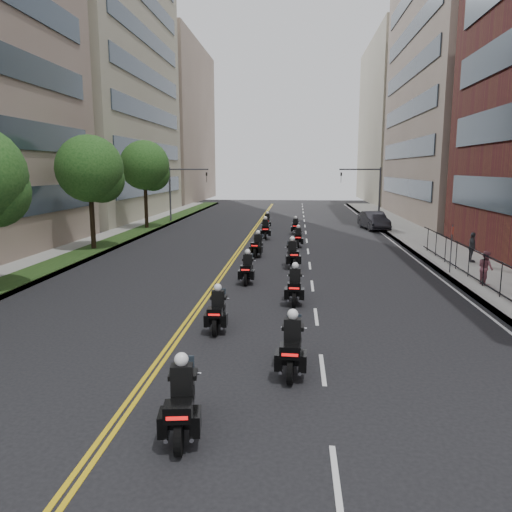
{
  "coord_description": "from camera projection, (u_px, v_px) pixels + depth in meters",
  "views": [
    {
      "loc": [
        2.43,
        -8.17,
        5.49
      ],
      "look_at": [
        0.62,
        13.76,
        1.62
      ],
      "focal_mm": 35.0,
      "sensor_mm": 36.0,
      "label": 1
    }
  ],
  "objects": [
    {
      "name": "motorcycle_7",
      "position": [
        298.0,
        238.0,
        35.34
      ],
      "size": [
        0.49,
        2.11,
        1.56
      ],
      "rotation": [
        0.0,
        0.0,
        -0.02
      ],
      "color": "black",
      "rests_on": "ground"
    },
    {
      "name": "motorcycle_3",
      "position": [
        295.0,
        287.0,
        20.54
      ],
      "size": [
        0.53,
        2.29,
        1.69
      ],
      "rotation": [
        0.0,
        0.0,
        -0.03
      ],
      "color": "black",
      "rests_on": "ground"
    },
    {
      "name": "motorcycle_9",
      "position": [
        295.0,
        227.0,
        42.29
      ],
      "size": [
        0.48,
        2.06,
        1.52
      ],
      "rotation": [
        0.0,
        0.0,
        -0.03
      ],
      "color": "black",
      "rests_on": "ground"
    },
    {
      "name": "grass_strip",
      "position": [
        100.0,
        246.0,
        34.59
      ],
      "size": [
        2.0,
        90.0,
        0.04
      ],
      "primitive_type": "cube",
      "color": "black",
      "rests_on": "sidewalk_left"
    },
    {
      "name": "building_left_mid",
      "position": [
        78.0,
        63.0,
        55.12
      ],
      "size": [
        16.11,
        28.0,
        34.0
      ],
      "color": "#9D987F",
      "rests_on": "ground"
    },
    {
      "name": "motorcycle_1",
      "position": [
        292.0,
        348.0,
        13.49
      ],
      "size": [
        0.57,
        2.38,
        1.76
      ],
      "rotation": [
        0.0,
        0.0,
        -0.05
      ],
      "color": "black",
      "rests_on": "ground"
    },
    {
      "name": "motorcycle_4",
      "position": [
        247.0,
        270.0,
        24.2
      ],
      "size": [
        0.51,
        2.21,
        1.63
      ],
      "rotation": [
        0.0,
        0.0,
        -0.01
      ],
      "color": "black",
      "rests_on": "ground"
    },
    {
      "name": "building_right_far",
      "position": [
        415.0,
        122.0,
        81.73
      ],
      "size": [
        15.0,
        28.0,
        26.0
      ],
      "primitive_type": "cube",
      "color": "#9D987F",
      "rests_on": "ground"
    },
    {
      "name": "parked_sedan",
      "position": [
        374.0,
        220.0,
        45.32
      ],
      "size": [
        2.44,
        5.16,
        1.64
      ],
      "primitive_type": "imported",
      "rotation": [
        0.0,
        0.0,
        0.15
      ],
      "color": "black",
      "rests_on": "ground"
    },
    {
      "name": "sidewalk_right",
      "position": [
        443.0,
        252.0,
        32.72
      ],
      "size": [
        4.0,
        90.0,
        0.15
      ],
      "primitive_type": "cube",
      "color": "gray",
      "rests_on": "ground"
    },
    {
      "name": "building_right_tan",
      "position": [
        482.0,
        76.0,
        51.94
      ],
      "size": [
        15.11,
        28.0,
        30.0
      ],
      "color": "gray",
      "rests_on": "ground"
    },
    {
      "name": "motorcycle_5",
      "position": [
        292.0,
        255.0,
        27.95
      ],
      "size": [
        0.68,
        2.36,
        1.74
      ],
      "rotation": [
        0.0,
        0.0,
        0.11
      ],
      "color": "black",
      "rests_on": "ground"
    },
    {
      "name": "iron_fence",
      "position": [
        511.0,
        285.0,
        19.9
      ],
      "size": [
        0.05,
        28.0,
        1.5
      ],
      "color": "black",
      "rests_on": "sidewalk_right"
    },
    {
      "name": "building_left_far",
      "position": [
        155.0,
        124.0,
        85.26
      ],
      "size": [
        16.0,
        28.0,
        26.0
      ],
      "primitive_type": "cube",
      "color": "gray",
      "rests_on": "ground"
    },
    {
      "name": "traffic_signal_right",
      "position": [
        370.0,
        187.0,
        48.98
      ],
      "size": [
        4.09,
        0.2,
        5.6
      ],
      "color": "#3F3F44",
      "rests_on": "ground"
    },
    {
      "name": "motorcycle_8",
      "position": [
        265.0,
        230.0,
        39.21
      ],
      "size": [
        0.63,
        2.42,
        1.79
      ],
      "rotation": [
        0.0,
        0.0,
        0.07
      ],
      "color": "black",
      "rests_on": "ground"
    },
    {
      "name": "ground",
      "position": [
        161.0,
        471.0,
        9.17
      ],
      "size": [
        160.0,
        160.0,
        0.0
      ],
      "primitive_type": "plane",
      "color": "black",
      "rests_on": "ground"
    },
    {
      "name": "sidewalk_left",
      "position": [
        89.0,
        247.0,
        34.67
      ],
      "size": [
        4.0,
        90.0,
        0.15
      ],
      "primitive_type": "cube",
      "color": "gray",
      "rests_on": "ground"
    },
    {
      "name": "pedestrian_b",
      "position": [
        486.0,
        268.0,
        23.14
      ],
      "size": [
        0.73,
        0.87,
        1.58
      ],
      "primitive_type": "imported",
      "rotation": [
        0.0,
        0.0,
        1.76
      ],
      "color": "#8D4D5B",
      "rests_on": "sidewalk_right"
    },
    {
      "name": "motorcycle_2",
      "position": [
        218.0,
        312.0,
        17.12
      ],
      "size": [
        0.5,
        2.17,
        1.6
      ],
      "rotation": [
        0.0,
        0.0,
        0.03
      ],
      "color": "black",
      "rests_on": "ground"
    },
    {
      "name": "street_trees",
      "position": [
        52.0,
        175.0,
        27.44
      ],
      "size": [
        4.4,
        38.4,
        7.98
      ],
      "color": "black",
      "rests_on": "ground"
    },
    {
      "name": "motorcycle_6",
      "position": [
        258.0,
        246.0,
        31.41
      ],
      "size": [
        0.67,
        2.24,
        1.65
      ],
      "rotation": [
        0.0,
        0.0,
        -0.13
      ],
      "color": "black",
      "rests_on": "ground"
    },
    {
      "name": "motorcycle_0",
      "position": [
        182.0,
        403.0,
        10.33
      ],
      "size": [
        0.72,
        2.36,
        1.74
      ],
      "rotation": [
        0.0,
        0.0,
        0.14
      ],
      "color": "black",
      "rests_on": "ground"
    },
    {
      "name": "motorcycle_10",
      "position": [
        267.0,
        222.0,
        45.87
      ],
      "size": [
        0.49,
        2.16,
        1.6
      ],
      "rotation": [
        0.0,
        0.0,
        -0.0
      ],
      "color": "black",
      "rests_on": "ground"
    },
    {
      "name": "pedestrian_c",
      "position": [
        472.0,
        247.0,
        28.69
      ],
      "size": [
        0.56,
        1.06,
        1.73
      ],
      "primitive_type": "imported",
      "rotation": [
        0.0,
        0.0,
        1.43
      ],
      "color": "#3E3F45",
      "rests_on": "sidewalk_right"
    },
    {
      "name": "traffic_signal_left",
      "position": [
        179.0,
        186.0,
        50.53
      ],
      "size": [
        4.09,
        0.2,
        5.6
      ],
      "color": "#3F3F44",
      "rests_on": "ground"
    }
  ]
}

